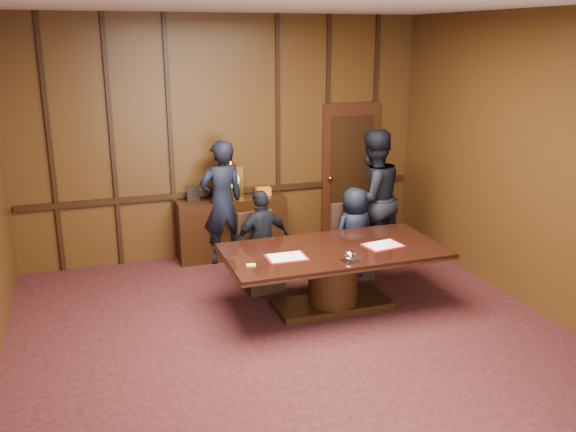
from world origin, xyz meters
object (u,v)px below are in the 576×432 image
object	(u,v)px
signatory_left	(262,241)
sideboard	(232,225)
conference_table	(333,268)
witness_right	(372,199)
witness_left	(222,202)
signatory_right	(355,233)

from	to	relation	value
signatory_left	sideboard	bearing A→B (deg)	-99.14
conference_table	signatory_left	bearing A→B (deg)	129.09
conference_table	signatory_left	size ratio (longest dim) A/B	1.96
witness_right	signatory_left	bearing A→B (deg)	0.01
sideboard	witness_left	xyz separation A→B (m)	(-0.18, -0.16, 0.41)
signatory_right	witness_left	size ratio (longest dim) A/B	0.71
conference_table	signatory_right	world-z (taller)	signatory_right
signatory_right	witness_left	distance (m)	1.97
signatory_left	witness_left	bearing A→B (deg)	-90.54
signatory_right	witness_right	world-z (taller)	witness_right
witness_left	witness_right	world-z (taller)	witness_right
signatory_left	signatory_right	bearing A→B (deg)	168.12
signatory_left	witness_left	world-z (taller)	witness_left
signatory_left	signatory_right	xyz separation A→B (m)	(1.30, 0.00, -0.03)
signatory_left	witness_right	size ratio (longest dim) A/B	0.68
sideboard	witness_left	bearing A→B (deg)	-137.69
conference_table	witness_right	distance (m)	1.67
conference_table	signatory_right	xyz separation A→B (m)	(0.65, 0.80, 0.12)
conference_table	witness_left	bearing A→B (deg)	114.00
witness_left	witness_right	bearing A→B (deg)	149.54
sideboard	conference_table	world-z (taller)	sideboard
signatory_left	witness_right	distance (m)	1.80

